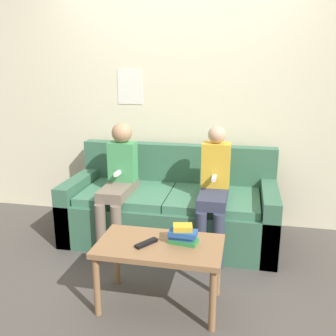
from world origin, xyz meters
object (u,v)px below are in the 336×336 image
(tv_remote, at_px, (146,243))
(person_right, at_px, (214,186))
(coffee_table, at_px, (160,252))
(person_left, at_px, (119,178))
(couch, at_px, (171,209))

(tv_remote, bearing_deg, person_right, 101.69)
(coffee_table, bearing_deg, tv_remote, -159.34)
(person_left, bearing_deg, coffee_table, -56.06)
(person_left, bearing_deg, tv_remote, -60.89)
(couch, height_order, person_left, person_left)
(coffee_table, distance_m, tv_remote, 0.11)
(couch, bearing_deg, coffee_table, -82.70)
(person_left, bearing_deg, person_right, -0.34)
(coffee_table, xyz_separation_m, tv_remote, (-0.08, -0.03, 0.07))
(coffee_table, height_order, person_right, person_right)
(person_left, xyz_separation_m, person_right, (0.85, -0.01, -0.02))
(couch, xyz_separation_m, tv_remote, (0.05, -1.08, 0.18))
(tv_remote, bearing_deg, person_left, 153.05)
(couch, xyz_separation_m, person_right, (0.41, -0.20, 0.32))
(couch, relative_size, person_right, 1.75)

